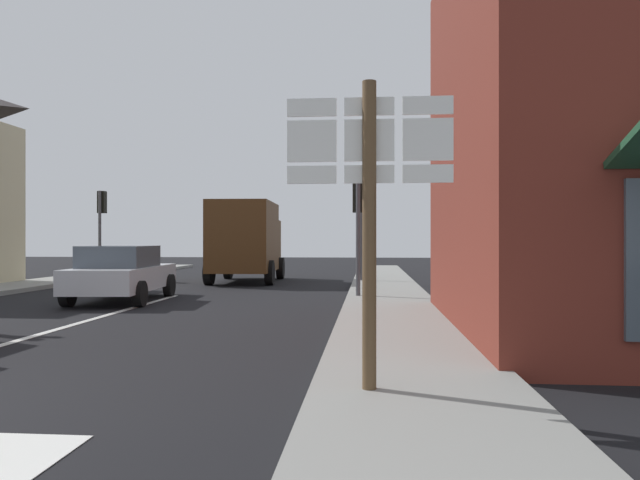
{
  "coord_description": "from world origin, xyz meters",
  "views": [
    {
      "loc": [
        5.63,
        -4.52,
        1.62
      ],
      "look_at": [
        4.43,
        9.62,
        1.62
      ],
      "focal_mm": 32.76,
      "sensor_mm": 36.0,
      "label": 1
    }
  ],
  "objects_px": {
    "sedan_far": "(122,273)",
    "delivery_truck": "(246,239)",
    "route_sign_post": "(369,202)",
    "traffic_light_far_left": "(101,214)",
    "traffic_light_near_right": "(358,211)",
    "traffic_light_far_right": "(361,214)"
  },
  "relations": [
    {
      "from": "route_sign_post",
      "to": "traffic_light_far_left",
      "type": "relative_size",
      "value": 0.88
    },
    {
      "from": "sedan_far",
      "to": "delivery_truck",
      "type": "height_order",
      "value": "delivery_truck"
    },
    {
      "from": "sedan_far",
      "to": "route_sign_post",
      "type": "bearing_deg",
      "value": -54.26
    },
    {
      "from": "sedan_far",
      "to": "traffic_light_near_right",
      "type": "relative_size",
      "value": 1.32
    },
    {
      "from": "route_sign_post",
      "to": "traffic_light_far_right",
      "type": "bearing_deg",
      "value": 91.09
    },
    {
      "from": "traffic_light_near_right",
      "to": "delivery_truck",
      "type": "bearing_deg",
      "value": 124.69
    },
    {
      "from": "sedan_far",
      "to": "traffic_light_far_left",
      "type": "xyz_separation_m",
      "value": [
        -4.44,
        8.14,
        1.93
      ]
    },
    {
      "from": "sedan_far",
      "to": "traffic_light_near_right",
      "type": "distance_m",
      "value": 6.49
    },
    {
      "from": "sedan_far",
      "to": "delivery_truck",
      "type": "xyz_separation_m",
      "value": [
        1.78,
        7.27,
        0.89
      ]
    },
    {
      "from": "route_sign_post",
      "to": "traffic_light_far_left",
      "type": "bearing_deg",
      "value": 122.49
    },
    {
      "from": "route_sign_post",
      "to": "traffic_light_far_right",
      "type": "relative_size",
      "value": 0.91
    },
    {
      "from": "sedan_far",
      "to": "traffic_light_far_left",
      "type": "height_order",
      "value": "traffic_light_far_left"
    },
    {
      "from": "route_sign_post",
      "to": "traffic_light_near_right",
      "type": "relative_size",
      "value": 0.98
    },
    {
      "from": "traffic_light_near_right",
      "to": "traffic_light_far_left",
      "type": "distance_m",
      "value": 12.9
    },
    {
      "from": "traffic_light_far_left",
      "to": "traffic_light_far_right",
      "type": "height_order",
      "value": "traffic_light_far_left"
    },
    {
      "from": "traffic_light_far_left",
      "to": "traffic_light_far_right",
      "type": "relative_size",
      "value": 1.03
    },
    {
      "from": "delivery_truck",
      "to": "traffic_light_far_left",
      "type": "bearing_deg",
      "value": 172.03
    },
    {
      "from": "sedan_far",
      "to": "delivery_truck",
      "type": "distance_m",
      "value": 7.54
    },
    {
      "from": "route_sign_post",
      "to": "traffic_light_near_right",
      "type": "bearing_deg",
      "value": 91.75
    },
    {
      "from": "route_sign_post",
      "to": "traffic_light_far_left",
      "type": "height_order",
      "value": "traffic_light_far_left"
    },
    {
      "from": "delivery_truck",
      "to": "route_sign_post",
      "type": "height_order",
      "value": "route_sign_post"
    },
    {
      "from": "delivery_truck",
      "to": "traffic_light_near_right",
      "type": "height_order",
      "value": "traffic_light_near_right"
    }
  ]
}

